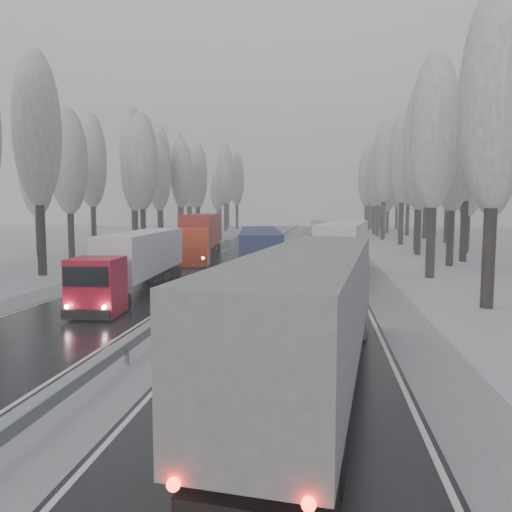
% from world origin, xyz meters
% --- Properties ---
extents(ground, '(260.00, 260.00, 0.00)m').
position_xyz_m(ground, '(0.00, 0.00, 0.00)').
color(ground, silver).
rests_on(ground, ground).
extents(carriageway_right, '(7.50, 200.00, 0.03)m').
position_xyz_m(carriageway_right, '(5.25, 30.00, 0.01)').
color(carriageway_right, black).
rests_on(carriageway_right, ground).
extents(carriageway_left, '(7.50, 200.00, 0.03)m').
position_xyz_m(carriageway_left, '(-5.25, 30.00, 0.01)').
color(carriageway_left, black).
rests_on(carriageway_left, ground).
extents(median_slush, '(3.00, 200.00, 0.04)m').
position_xyz_m(median_slush, '(0.00, 30.00, 0.02)').
color(median_slush, '#A1A4A9').
rests_on(median_slush, ground).
extents(shoulder_right, '(2.40, 200.00, 0.04)m').
position_xyz_m(shoulder_right, '(10.20, 30.00, 0.02)').
color(shoulder_right, '#A1A4A9').
rests_on(shoulder_right, ground).
extents(shoulder_left, '(2.40, 200.00, 0.04)m').
position_xyz_m(shoulder_left, '(-10.20, 30.00, 0.02)').
color(shoulder_left, '#A1A4A9').
rests_on(shoulder_left, ground).
extents(median_guardrail, '(0.12, 200.00, 0.76)m').
position_xyz_m(median_guardrail, '(0.00, 29.99, 0.60)').
color(median_guardrail, slate).
rests_on(median_guardrail, ground).
extents(tree_16, '(3.60, 3.60, 16.53)m').
position_xyz_m(tree_16, '(15.04, 15.67, 10.67)').
color(tree_16, black).
rests_on(tree_16, ground).
extents(tree_18, '(3.60, 3.60, 16.58)m').
position_xyz_m(tree_18, '(14.51, 27.03, 10.70)').
color(tree_18, black).
rests_on(tree_18, ground).
extents(tree_19, '(3.60, 3.60, 14.57)m').
position_xyz_m(tree_19, '(20.02, 31.03, 9.42)').
color(tree_19, black).
rests_on(tree_19, ground).
extents(tree_20, '(3.60, 3.60, 15.71)m').
position_xyz_m(tree_20, '(17.90, 35.17, 10.14)').
color(tree_20, black).
rests_on(tree_20, ground).
extents(tree_21, '(3.60, 3.60, 18.62)m').
position_xyz_m(tree_21, '(20.12, 39.17, 12.00)').
color(tree_21, black).
rests_on(tree_21, ground).
extents(tree_22, '(3.60, 3.60, 15.86)m').
position_xyz_m(tree_22, '(17.02, 45.60, 10.24)').
color(tree_22, black).
rests_on(tree_22, ground).
extents(tree_23, '(3.60, 3.60, 13.55)m').
position_xyz_m(tree_23, '(23.31, 49.60, 8.77)').
color(tree_23, black).
rests_on(tree_23, ground).
extents(tree_24, '(3.60, 3.60, 20.49)m').
position_xyz_m(tree_24, '(17.90, 51.02, 13.19)').
color(tree_24, black).
rests_on(tree_24, ground).
extents(tree_25, '(3.60, 3.60, 19.44)m').
position_xyz_m(tree_25, '(24.81, 55.02, 12.52)').
color(tree_25, black).
rests_on(tree_25, ground).
extents(tree_26, '(3.60, 3.60, 18.78)m').
position_xyz_m(tree_26, '(17.56, 61.27, 12.10)').
color(tree_26, black).
rests_on(tree_26, ground).
extents(tree_27, '(3.60, 3.60, 17.62)m').
position_xyz_m(tree_27, '(24.72, 65.27, 11.36)').
color(tree_27, black).
rests_on(tree_27, ground).
extents(tree_28, '(3.60, 3.60, 19.62)m').
position_xyz_m(tree_28, '(16.34, 71.95, 12.64)').
color(tree_28, black).
rests_on(tree_28, ground).
extents(tree_29, '(3.60, 3.60, 18.11)m').
position_xyz_m(tree_29, '(23.71, 75.95, 11.67)').
color(tree_29, black).
rests_on(tree_29, ground).
extents(tree_30, '(3.60, 3.60, 17.86)m').
position_xyz_m(tree_30, '(16.56, 81.70, 11.52)').
color(tree_30, black).
rests_on(tree_30, ground).
extents(tree_31, '(3.60, 3.60, 18.58)m').
position_xyz_m(tree_31, '(22.48, 85.70, 11.97)').
color(tree_31, black).
rests_on(tree_31, ground).
extents(tree_32, '(3.60, 3.60, 17.33)m').
position_xyz_m(tree_32, '(16.63, 89.21, 11.18)').
color(tree_32, black).
rests_on(tree_32, ground).
extents(tree_33, '(3.60, 3.60, 14.33)m').
position_xyz_m(tree_33, '(19.77, 93.21, 9.26)').
color(tree_33, black).
rests_on(tree_33, ground).
extents(tree_34, '(3.60, 3.60, 17.63)m').
position_xyz_m(tree_34, '(15.73, 96.32, 11.37)').
color(tree_34, black).
rests_on(tree_34, ground).
extents(tree_35, '(3.60, 3.60, 18.25)m').
position_xyz_m(tree_35, '(24.94, 100.32, 11.77)').
color(tree_35, black).
rests_on(tree_35, ground).
extents(tree_36, '(3.60, 3.60, 20.23)m').
position_xyz_m(tree_36, '(17.04, 106.16, 13.02)').
color(tree_36, black).
rests_on(tree_36, ground).
extents(tree_37, '(3.60, 3.60, 16.37)m').
position_xyz_m(tree_37, '(24.02, 110.16, 10.56)').
color(tree_37, black).
rests_on(tree_37, ground).
extents(tree_38, '(3.60, 3.60, 17.97)m').
position_xyz_m(tree_38, '(18.73, 116.73, 11.59)').
color(tree_38, black).
rests_on(tree_38, ground).
extents(tree_39, '(3.60, 3.60, 16.19)m').
position_xyz_m(tree_39, '(21.55, 120.73, 10.45)').
color(tree_39, black).
rests_on(tree_39, ground).
extents(tree_58, '(3.60, 3.60, 17.21)m').
position_xyz_m(tree_58, '(-15.13, 24.57, 11.10)').
color(tree_58, black).
rests_on(tree_58, ground).
extents(tree_60, '(3.60, 3.60, 14.84)m').
position_xyz_m(tree_60, '(-17.75, 34.20, 9.59)').
color(tree_60, black).
rests_on(tree_60, ground).
extents(tree_61, '(3.60, 3.60, 13.95)m').
position_xyz_m(tree_61, '(-23.52, 38.20, 9.02)').
color(tree_61, black).
rests_on(tree_61, ground).
extents(tree_62, '(3.60, 3.60, 16.04)m').
position_xyz_m(tree_62, '(-13.94, 43.73, 10.36)').
color(tree_62, black).
rests_on(tree_62, ground).
extents(tree_63, '(3.60, 3.60, 16.88)m').
position_xyz_m(tree_63, '(-21.85, 47.73, 10.89)').
color(tree_63, black).
rests_on(tree_63, ground).
extents(tree_64, '(3.60, 3.60, 15.42)m').
position_xyz_m(tree_64, '(-18.26, 52.71, 9.96)').
color(tree_64, black).
rests_on(tree_64, ground).
extents(tree_65, '(3.60, 3.60, 19.48)m').
position_xyz_m(tree_65, '(-20.05, 56.71, 12.55)').
color(tree_65, black).
rests_on(tree_65, ground).
extents(tree_66, '(3.60, 3.60, 15.23)m').
position_xyz_m(tree_66, '(-18.16, 62.35, 9.84)').
color(tree_66, black).
rests_on(tree_66, ground).
extents(tree_67, '(3.60, 3.60, 17.09)m').
position_xyz_m(tree_67, '(-19.54, 66.35, 11.03)').
color(tree_67, black).
rests_on(tree_67, ground).
extents(tree_68, '(3.60, 3.60, 16.65)m').
position_xyz_m(tree_68, '(-16.58, 69.11, 10.75)').
color(tree_68, black).
rests_on(tree_68, ground).
extents(tree_69, '(3.60, 3.60, 19.35)m').
position_xyz_m(tree_69, '(-21.42, 73.11, 12.46)').
color(tree_69, black).
rests_on(tree_69, ground).
extents(tree_70, '(3.60, 3.60, 17.09)m').
position_xyz_m(tree_70, '(-16.33, 79.19, 11.03)').
color(tree_70, black).
rests_on(tree_70, ground).
extents(tree_71, '(3.60, 3.60, 19.61)m').
position_xyz_m(tree_71, '(-21.09, 83.19, 12.63)').
color(tree_71, black).
rests_on(tree_71, ground).
extents(tree_72, '(3.60, 3.60, 15.11)m').
position_xyz_m(tree_72, '(-18.93, 88.54, 9.76)').
color(tree_72, black).
rests_on(tree_72, ground).
extents(tree_73, '(3.60, 3.60, 17.22)m').
position_xyz_m(tree_73, '(-21.82, 92.54, 11.11)').
color(tree_73, black).
rests_on(tree_73, ground).
extents(tree_74, '(3.60, 3.60, 19.68)m').
position_xyz_m(tree_74, '(-15.07, 99.33, 12.67)').
color(tree_74, black).
rests_on(tree_74, ground).
extents(tree_75, '(3.60, 3.60, 18.60)m').
position_xyz_m(tree_75, '(-24.20, 103.33, 11.99)').
color(tree_75, black).
rests_on(tree_75, ground).
extents(tree_76, '(3.60, 3.60, 18.55)m').
position_xyz_m(tree_76, '(-14.05, 108.72, 11.95)').
color(tree_76, black).
rests_on(tree_76, ground).
extents(tree_77, '(3.60, 3.60, 14.32)m').
position_xyz_m(tree_77, '(-19.66, 112.72, 9.26)').
color(tree_77, black).
rests_on(tree_77, ground).
extents(tree_78, '(3.60, 3.60, 19.55)m').
position_xyz_m(tree_78, '(-17.56, 115.31, 12.59)').
color(tree_78, black).
rests_on(tree_78, ground).
extents(tree_79, '(3.60, 3.60, 17.07)m').
position_xyz_m(tree_79, '(-20.33, 119.31, 11.01)').
color(tree_79, black).
rests_on(tree_79, ground).
extents(truck_grey_tarp, '(4.46, 16.28, 4.14)m').
position_xyz_m(truck_grey_tarp, '(6.24, 2.53, 2.42)').
color(truck_grey_tarp, '#505156').
rests_on(truck_grey_tarp, ground).
extents(truck_blue_box, '(4.34, 15.03, 3.82)m').
position_xyz_m(truck_blue_box, '(2.31, 21.32, 2.23)').
color(truck_blue_box, '#1F1F4D').
rests_on(truck_blue_box, ground).
extents(truck_cream_box, '(4.77, 16.41, 4.17)m').
position_xyz_m(truck_cream_box, '(8.19, 25.87, 2.44)').
color(truck_cream_box, '#BAB2A5').
rests_on(truck_cream_box, ground).
extents(box_truck_distant, '(2.68, 7.84, 2.89)m').
position_xyz_m(box_truck_distant, '(5.68, 86.44, 1.48)').
color(box_truck_distant, '#ACAEB3').
rests_on(box_truck_distant, ground).
extents(truck_red_white, '(3.18, 14.66, 3.73)m').
position_xyz_m(truck_red_white, '(-4.67, 17.57, 2.18)').
color(truck_red_white, '#B30925').
rests_on(truck_red_white, ground).
extents(truck_red_red, '(4.94, 17.93, 4.56)m').
position_xyz_m(truck_red_red, '(-5.66, 37.87, 2.66)').
color(truck_red_red, red).
rests_on(truck_red_red, ground).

